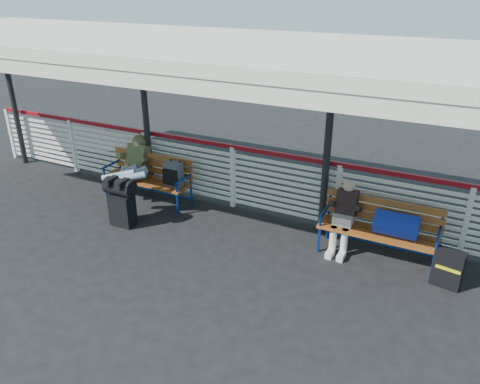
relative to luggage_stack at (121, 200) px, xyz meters
The scene contains 9 objects.
ground 1.51m from the luggage_stack, 14.68° to the right, with size 60.00×60.00×0.00m, color black.
fence 2.08m from the luggage_stack, 47.99° to the left, with size 12.08×0.08×1.24m.
canopy 2.95m from the luggage_stack, 20.02° to the left, with size 12.60×3.60×3.16m.
luggage_stack is the anchor object (origin of this frame).
bench_left 1.04m from the luggage_stack, 90.03° to the left, with size 1.80×0.56×0.92m.
bench_right 4.45m from the luggage_stack, 12.24° to the left, with size 1.80×0.56×0.92m.
traveler_man 0.81m from the luggage_stack, 116.70° to the left, with size 0.93×1.64×0.77m.
companion_person 3.78m from the luggage_stack, 14.46° to the left, with size 0.32×0.66×1.15m.
suitcase_side 5.30m from the luggage_stack, ahead, with size 0.43×0.30×0.55m.
Camera 1 is at (3.76, -5.24, 3.98)m, focal length 35.00 mm.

